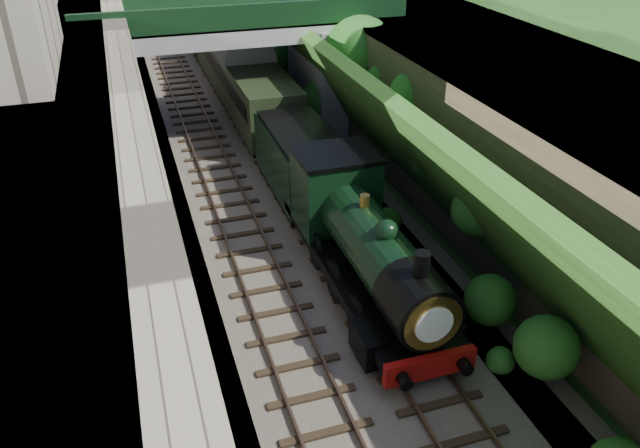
# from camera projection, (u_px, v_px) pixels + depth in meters

# --- Properties ---
(trackbed) EXTENTS (10.00, 90.00, 0.20)m
(trackbed) POSITION_uv_depth(u_px,v_px,m) (251.00, 157.00, 31.32)
(trackbed) COLOR #473F38
(trackbed) RESTS_ON ground
(retaining_wall) EXTENTS (1.00, 90.00, 7.00)m
(retaining_wall) POSITION_uv_depth(u_px,v_px,m) (128.00, 103.00, 28.15)
(retaining_wall) COLOR #756B56
(retaining_wall) RESTS_ON ground
(street_plateau_left) EXTENTS (6.00, 90.00, 7.00)m
(street_plateau_left) POSITION_uv_depth(u_px,v_px,m) (45.00, 111.00, 27.22)
(street_plateau_left) COLOR #262628
(street_plateau_left) RESTS_ON ground
(street_plateau_right) EXTENTS (8.00, 90.00, 6.25)m
(street_plateau_right) POSITION_uv_depth(u_px,v_px,m) (427.00, 81.00, 32.35)
(street_plateau_right) COLOR #262628
(street_plateau_right) RESTS_ON ground
(embankment_slope) EXTENTS (4.45, 91.01, 6.36)m
(embankment_slope) POSITION_uv_depth(u_px,v_px,m) (334.00, 90.00, 32.60)
(embankment_slope) COLOR #1E4714
(embankment_slope) RESTS_ON ground
(track_left) EXTENTS (2.50, 90.00, 0.20)m
(track_left) POSITION_uv_depth(u_px,v_px,m) (211.00, 159.00, 30.71)
(track_left) COLOR black
(track_left) RESTS_ON trackbed
(track_right) EXTENTS (2.50, 90.00, 0.20)m
(track_right) POSITION_uv_depth(u_px,v_px,m) (274.00, 151.00, 31.56)
(track_right) COLOR black
(track_right) RESTS_ON trackbed
(road_bridge) EXTENTS (16.00, 6.40, 7.25)m
(road_bridge) POSITION_uv_depth(u_px,v_px,m) (248.00, 56.00, 32.89)
(road_bridge) COLOR gray
(road_bridge) RESTS_ON ground
(tree) EXTENTS (3.60, 3.80, 6.60)m
(tree) POSITION_uv_depth(u_px,v_px,m) (361.00, 55.00, 30.93)
(tree) COLOR black
(tree) RESTS_ON ground
(locomotive) EXTENTS (3.10, 10.22, 3.83)m
(locomotive) POSITION_uv_depth(u_px,v_px,m) (365.00, 246.00, 20.56)
(locomotive) COLOR black
(locomotive) RESTS_ON trackbed
(tender) EXTENTS (2.70, 6.00, 3.05)m
(tender) POSITION_uv_depth(u_px,v_px,m) (302.00, 165.00, 26.77)
(tender) COLOR black
(tender) RESTS_ON trackbed
(coach_front) EXTENTS (2.90, 18.00, 3.70)m
(coach_front) POSITION_uv_depth(u_px,v_px,m) (241.00, 75.00, 36.96)
(coach_front) COLOR black
(coach_front) RESTS_ON trackbed
(coach_middle) EXTENTS (2.90, 18.00, 3.70)m
(coach_middle) POSITION_uv_depth(u_px,v_px,m) (196.00, 13.00, 52.47)
(coach_middle) COLOR black
(coach_middle) RESTS_ON trackbed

